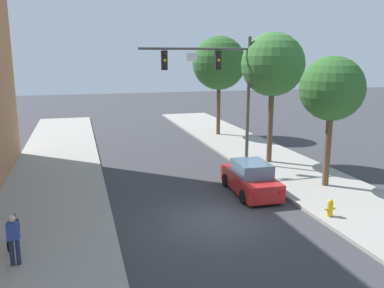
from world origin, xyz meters
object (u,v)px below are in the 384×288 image
object	(u,v)px
traffic_signal_mast	(219,78)
pedestrian_sidewalk_left_walker	(14,238)
fire_hydrant	(330,208)
car_lead_red	(250,179)
street_tree_nearest	(332,89)
street_tree_third	(219,63)
street_tree_second	(273,65)
bicycle_leaning	(14,234)

from	to	relation	value
traffic_signal_mast	pedestrian_sidewalk_left_walker	world-z (taller)	traffic_signal_mast
pedestrian_sidewalk_left_walker	fire_hydrant	distance (m)	11.82
car_lead_red	pedestrian_sidewalk_left_walker	world-z (taller)	pedestrian_sidewalk_left_walker
street_tree_nearest	street_tree_third	size ratio (longest dim) A/B	0.80
fire_hydrant	street_tree_third	size ratio (longest dim) A/B	0.09
street_tree_nearest	street_tree_second	bearing A→B (deg)	96.84
car_lead_red	street_tree_third	xyz separation A→B (m)	(3.37, 14.25, 5.28)
traffic_signal_mast	street_tree_nearest	xyz separation A→B (m)	(3.97, -5.06, -0.36)
pedestrian_sidewalk_left_walker	street_tree_second	xyz separation A→B (m)	(13.36, 9.48, 4.98)
fire_hydrant	street_tree_second	world-z (taller)	street_tree_second
traffic_signal_mast	bicycle_leaning	size ratio (longest dim) A/B	4.24
pedestrian_sidewalk_left_walker	street_tree_third	distance (m)	23.68
street_tree_nearest	bicycle_leaning	bearing A→B (deg)	-168.49
traffic_signal_mast	street_tree_nearest	bearing A→B (deg)	-51.89
street_tree_second	bicycle_leaning	bearing A→B (deg)	-149.59
traffic_signal_mast	pedestrian_sidewalk_left_walker	xyz separation A→B (m)	(-10.00, -9.45, -4.28)
bicycle_leaning	street_tree_third	distance (m)	22.77
bicycle_leaning	street_tree_nearest	size ratio (longest dim) A/B	0.28
car_lead_red	street_tree_second	distance (m)	7.93
pedestrian_sidewalk_left_walker	fire_hydrant	xyz separation A→B (m)	(11.78, 0.78, -0.56)
traffic_signal_mast	fire_hydrant	distance (m)	10.09
car_lead_red	street_tree_nearest	world-z (taller)	street_tree_nearest
street_tree_second	fire_hydrant	bearing A→B (deg)	-100.34
street_tree_nearest	pedestrian_sidewalk_left_walker	bearing A→B (deg)	-162.56
car_lead_red	street_tree_second	world-z (taller)	street_tree_second
traffic_signal_mast	bicycle_leaning	bearing A→B (deg)	-142.17
car_lead_red	fire_hydrant	bearing A→B (deg)	-65.24
car_lead_red	street_tree_nearest	size ratio (longest dim) A/B	0.67
car_lead_red	pedestrian_sidewalk_left_walker	bearing A→B (deg)	-154.94
fire_hydrant	street_tree_third	xyz separation A→B (m)	(1.58, 18.14, 5.49)
bicycle_leaning	street_tree_third	size ratio (longest dim) A/B	0.22
pedestrian_sidewalk_left_walker	street_tree_nearest	size ratio (longest dim) A/B	0.26
pedestrian_sidewalk_left_walker	fire_hydrant	size ratio (longest dim) A/B	2.28
car_lead_red	fire_hydrant	xyz separation A→B (m)	(1.79, -3.89, -0.22)
pedestrian_sidewalk_left_walker	traffic_signal_mast	bearing A→B (deg)	43.39
bicycle_leaning	street_tree_second	distance (m)	16.71
traffic_signal_mast	street_tree_second	bearing A→B (deg)	0.47
car_lead_red	bicycle_leaning	bearing A→B (deg)	-162.76
fire_hydrant	pedestrian_sidewalk_left_walker	bearing A→B (deg)	-176.20
pedestrian_sidewalk_left_walker	bicycle_leaning	world-z (taller)	pedestrian_sidewalk_left_walker
traffic_signal_mast	pedestrian_sidewalk_left_walker	size ratio (longest dim) A/B	4.57
traffic_signal_mast	street_tree_third	bearing A→B (deg)	70.51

